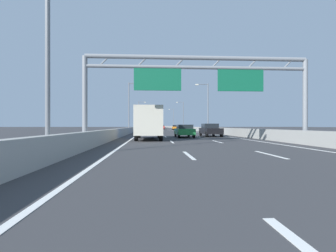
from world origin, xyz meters
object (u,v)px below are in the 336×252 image
at_px(streetlamp_left_mid, 130,104).
at_px(streetlamp_right_far, 183,114).
at_px(white_car, 158,126).
at_px(blue_car, 149,129).
at_px(green_car, 184,131).
at_px(streetlamp_left_far, 139,113).
at_px(red_car, 162,127).
at_px(streetlamp_right_mid, 207,104).
at_px(black_car, 210,130).
at_px(streetlamp_right_distant, 173,117).
at_px(box_truck, 149,122).
at_px(sign_gantry, 198,77).
at_px(yellow_car, 161,127).
at_px(streetlamp_left_distant, 143,117).
at_px(streetlamp_left_near, 53,27).
at_px(orange_car, 176,127).

height_order(streetlamp_left_mid, streetlamp_right_far, same).
distance_m(white_car, blue_car, 81.64).
distance_m(streetlamp_right_far, white_car, 35.53).
relative_size(streetlamp_left_mid, green_car, 2.04).
relative_size(streetlamp_left_mid, streetlamp_left_far, 1.00).
bearing_deg(streetlamp_right_far, white_car, 102.64).
height_order(streetlamp_right_far, red_car, streetlamp_right_far).
bearing_deg(streetlamp_right_mid, black_car, -101.22).
height_order(streetlamp_left_mid, streetlamp_right_distant, same).
relative_size(black_car, box_truck, 0.60).
distance_m(sign_gantry, streetlamp_left_far, 70.25).
height_order(streetlamp_left_mid, green_car, streetlamp_left_mid).
bearing_deg(streetlamp_right_far, green_car, -96.86).
bearing_deg(white_car, yellow_car, -89.14).
bearing_deg(streetlamp_left_distant, green_car, -85.63).
relative_size(sign_gantry, yellow_car, 3.54).
xyz_separation_m(streetlamp_left_far, yellow_car, (7.64, 6.54, -4.61)).
relative_size(streetlamp_left_near, streetlamp_left_mid, 1.00).
xyz_separation_m(white_car, yellow_car, (0.42, -27.83, 0.01)).
bearing_deg(streetlamp_left_distant, streetlamp_left_near, -90.00).
bearing_deg(streetlamp_left_mid, sign_gantry, -76.49).
height_order(black_car, white_car, white_car).
bearing_deg(streetlamp_left_far, streetlamp_right_distant, 68.89).
bearing_deg(streetlamp_right_mid, streetlamp_left_distant, 100.93).
xyz_separation_m(streetlamp_right_mid, box_truck, (-11.09, -25.98, -3.79)).
xyz_separation_m(streetlamp_right_distant, yellow_car, (-7.29, -32.14, -4.61)).
bearing_deg(streetlamp_left_near, blue_car, 83.13).
bearing_deg(streetlamp_right_far, orange_car, -104.62).
bearing_deg(yellow_car, streetlamp_left_far, -139.43).
distance_m(yellow_car, blue_car, 53.87).
height_order(sign_gantry, white_car, sign_gantry).
bearing_deg(yellow_car, white_car, 90.86).
distance_m(orange_car, white_car, 49.31).
bearing_deg(streetlamp_left_mid, streetlamp_right_distant, 79.07).
xyz_separation_m(red_car, box_truck, (-3.71, -61.35, 0.83)).
relative_size(streetlamp_right_far, yellow_car, 2.03).
height_order(streetlamp_left_mid, orange_car, streetlamp_left_mid).
bearing_deg(streetlamp_right_mid, streetlamp_left_far, 111.11).
height_order(green_car, red_car, red_car).
height_order(sign_gantry, blue_car, sign_gantry).
height_order(sign_gantry, green_car, sign_gantry).
bearing_deg(blue_car, white_car, 87.48).
xyz_separation_m(sign_gantry, red_car, (0.06, 66.54, -4.05)).
relative_size(streetlamp_left_near, yellow_car, 2.03).
bearing_deg(box_truck, red_car, 86.54).
relative_size(sign_gantry, streetlamp_right_far, 1.74).
bearing_deg(white_car, streetlamp_left_far, -101.86).
bearing_deg(streetlamp_left_near, streetlamp_left_mid, 90.00).
bearing_deg(sign_gantry, streetlamp_left_far, 96.12).
height_order(streetlamp_right_far, black_car, streetlamp_right_far).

